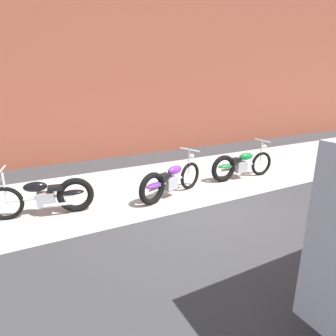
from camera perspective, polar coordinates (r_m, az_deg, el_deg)
The scene contains 6 objects.
ground_plane at distance 6.23m, azimuth 6.50°, elevation -7.82°, with size 80.00×80.00×0.00m, color #38383A.
sidewalk_slab at distance 7.63m, azimuth -0.83°, elevation -2.93°, with size 36.00×3.50×0.01m, color #B2ADA3.
brick_building_wall at distance 10.38m, azimuth -10.07°, elevation 20.03°, with size 36.00×0.50×6.38m, color brown.
motorcycle_black at distance 6.21m, azimuth -22.42°, elevation -5.17°, with size 1.99×0.70×1.03m.
motorcycle_purple at distance 6.54m, azimuth -0.07°, elevation -2.70°, with size 1.93×0.88×1.03m.
motorcycle_green at distance 8.02m, azimuth 13.79°, elevation 0.55°, with size 2.01×0.58×1.03m.
Camera 1 is at (-3.22, -4.66, 2.61)m, focal length 30.75 mm.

